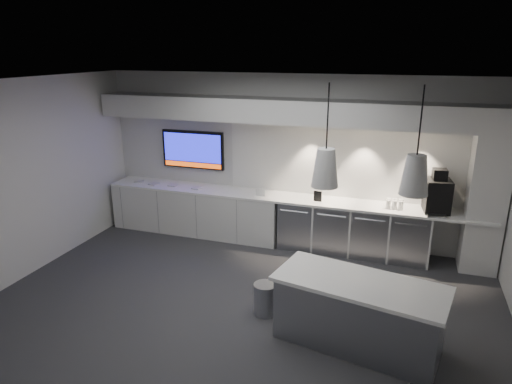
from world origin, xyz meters
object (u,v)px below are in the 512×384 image
(bin, at_px, (265,299))
(coffee_machine, at_px, (437,194))
(wall_tv, at_px, (193,150))
(island, at_px, (358,313))

(bin, xyz_separation_m, coffee_machine, (2.14, 2.34, 0.97))
(wall_tv, distance_m, bin, 3.68)
(island, height_order, coffee_machine, coffee_machine)
(island, distance_m, coffee_machine, 2.88)
(wall_tv, bearing_deg, island, -39.40)
(wall_tv, xyz_separation_m, bin, (2.26, -2.58, -1.34))
(coffee_machine, bearing_deg, bin, -139.79)
(wall_tv, bearing_deg, coffee_machine, -3.22)
(island, distance_m, bin, 1.29)
(island, bearing_deg, coffee_machine, 82.28)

